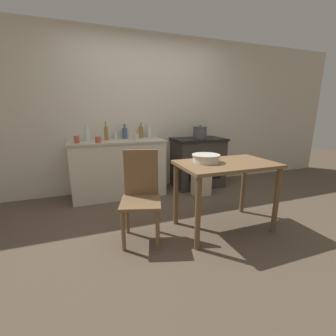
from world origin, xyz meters
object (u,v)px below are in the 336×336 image
Objects in this scene: stove at (198,162)px; bottle_center_right at (116,135)px; mixing_bowl_large at (206,158)px; bottle_left at (87,134)px; cup_far_right at (137,137)px; cup_mid_right at (98,140)px; flour_sack at (201,183)px; stock_pot at (200,132)px; cup_right at (77,140)px; bottle_center_left at (125,133)px; bottle_center at (150,132)px; work_table at (226,174)px; chair at (141,194)px; bottle_far_left at (106,133)px; bottle_mid_left at (141,132)px.

stove is 5.56× the size of bottle_center_right.
bottle_center_right is at bearing 115.10° from mixing_bowl_large.
cup_far_right is (0.71, -0.17, -0.05)m from bottle_left.
stove is 1.77m from cup_mid_right.
stock_pot reaches higher than flour_sack.
stock_pot reaches higher than cup_right.
stock_pot is at bearing 64.65° from mixing_bowl_large.
cup_right is (-1.98, -0.09, -0.03)m from stock_pot.
bottle_center_right is (-0.15, 0.03, -0.03)m from bottle_center_left.
mixing_bowl_large is at bearing -83.21° from bottle_center.
mixing_bowl_large is at bearing 157.91° from work_table.
chair is 10.90× the size of cup_mid_right.
mixing_bowl_large reaches higher than flour_sack.
chair is at bearing -88.80° from bottle_center_right.
chair is at bearing -82.56° from bottle_far_left.
chair is at bearing -135.14° from stove.
bottle_left is 2.88× the size of cup_far_right.
flour_sack is 1.48m from bottle_center_left.
stock_pot is 0.94× the size of bottle_mid_left.
cup_mid_right is (-1.69, -0.17, 0.50)m from stove.
stove is 1.13m from bottle_mid_left.
bottle_center_right is at bearing 169.73° from stock_pot.
bottle_left is 1.06× the size of bottle_center_left.
bottle_far_left is 1.20× the size of bottle_center_left.
bottle_left is (-1.82, 0.09, 0.55)m from stove.
cup_mid_right is (-1.05, 1.22, 0.10)m from mixing_bowl_large.
flour_sack is 1.68× the size of stock_pot.
stove is at bearing -8.47° from bottle_center_left.
bottle_center_right is at bearing 133.88° from cup_far_right.
bottle_center_left is at bearing 16.32° from bottle_far_left.
bottle_center_right is (-0.56, 0.02, -0.03)m from bottle_center.
bottle_center is at bearing 96.79° from mixing_bowl_large.
bottle_center_right is (-1.39, 0.22, 0.51)m from stove.
flour_sack is 1.59m from bottle_center_right.
bottle_left reaches higher than bottle_center.
stock_pot is 0.85× the size of bottle_far_left.
mixing_bowl_large is 1.62m from cup_mid_right.
stock_pot is 1.70m from cup_mid_right.
stove is at bearing -3.59° from bottle_far_left.
bottle_center is (-0.19, 1.60, 0.15)m from mixing_bowl_large.
chair is (-1.36, -1.35, 0.06)m from stove.
cup_mid_right is 0.99× the size of cup_far_right.
bottle_center_right is at bearing 107.89° from chair.
mixing_bowl_large is (-0.48, -0.95, 0.63)m from flour_sack.
bottle_far_left is (-1.39, 0.54, 0.80)m from flour_sack.
bottle_mid_left reaches higher than chair.
chair is 3.66× the size of bottle_mid_left.
work_table is 1.17m from flour_sack.
flour_sack is 4.73× the size of cup_mid_right.
bottle_mid_left is 1.08× the size of bottle_center_left.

